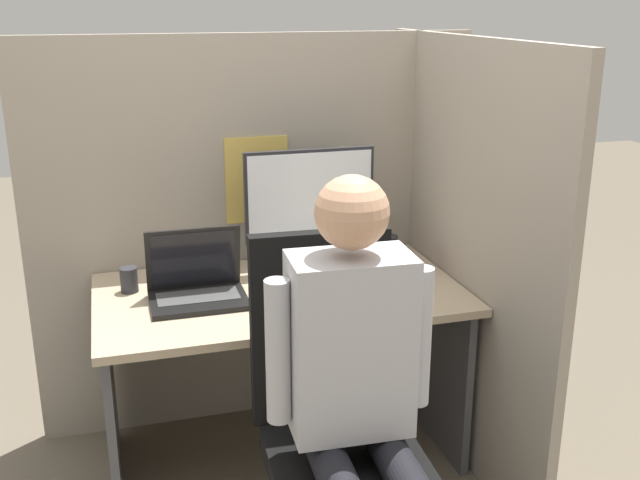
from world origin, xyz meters
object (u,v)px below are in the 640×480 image
(monitor, at_px, (310,201))
(coffee_mug, at_px, (388,247))
(pen_cup, at_px, (129,280))
(office_chair, at_px, (336,416))
(paper_box, at_px, (310,263))
(laptop, at_px, (197,287))
(stapler, at_px, (412,265))
(carrot_toy, at_px, (291,314))
(person, at_px, (358,377))

(monitor, height_order, coffee_mug, monitor)
(pen_cup, bearing_deg, office_chair, -54.19)
(paper_box, distance_m, coffee_mug, 0.35)
(coffee_mug, bearing_deg, laptop, -164.31)
(stapler, xyz_separation_m, pen_cup, (-1.10, 0.09, 0.02))
(carrot_toy, relative_size, pen_cup, 1.66)
(laptop, relative_size, person, 0.26)
(office_chair, bearing_deg, pen_cup, 125.81)
(laptop, distance_m, pen_cup, 0.28)
(pen_cup, bearing_deg, coffee_mug, 4.26)
(paper_box, relative_size, laptop, 0.92)
(person, distance_m, coffee_mug, 1.14)
(monitor, height_order, stapler, monitor)
(stapler, bearing_deg, monitor, 158.82)
(office_chair, xyz_separation_m, pen_cup, (-0.56, 0.78, 0.22))
(pen_cup, bearing_deg, person, -59.02)
(coffee_mug, bearing_deg, stapler, -77.87)
(paper_box, height_order, person, person)
(coffee_mug, distance_m, pen_cup, 1.06)
(paper_box, height_order, laptop, laptop)
(carrot_toy, bearing_deg, pen_cup, 140.92)
(monitor, relative_size, pen_cup, 5.53)
(carrot_toy, bearing_deg, laptop, 136.89)
(monitor, relative_size, laptop, 1.51)
(paper_box, height_order, pen_cup, pen_cup)
(coffee_mug, height_order, pen_cup, coffee_mug)
(monitor, bearing_deg, pen_cup, -175.43)
(stapler, relative_size, pen_cup, 1.56)
(laptop, bearing_deg, paper_box, 23.35)
(monitor, xyz_separation_m, coffee_mug, (0.35, 0.02, -0.23))
(stapler, height_order, pen_cup, pen_cup)
(paper_box, relative_size, stapler, 2.16)
(laptop, bearing_deg, carrot_toy, -43.11)
(laptop, distance_m, carrot_toy, 0.39)
(monitor, distance_m, laptop, 0.57)
(carrot_toy, distance_m, person, 0.54)
(monitor, xyz_separation_m, laptop, (-0.48, -0.21, -0.23))
(person, bearing_deg, laptop, 113.01)
(monitor, xyz_separation_m, pen_cup, (-0.72, -0.06, -0.23))
(monitor, xyz_separation_m, office_chair, (-0.15, -0.84, -0.45))
(monitor, distance_m, person, 1.05)
(paper_box, distance_m, laptop, 0.53)
(stapler, relative_size, carrot_toy, 0.94)
(monitor, relative_size, coffee_mug, 5.15)
(stapler, height_order, coffee_mug, coffee_mug)
(office_chair, bearing_deg, monitor, 79.74)
(carrot_toy, bearing_deg, office_chair, -82.61)
(laptop, height_order, coffee_mug, laptop)
(paper_box, relative_size, office_chair, 0.29)
(paper_box, bearing_deg, carrot_toy, -112.73)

